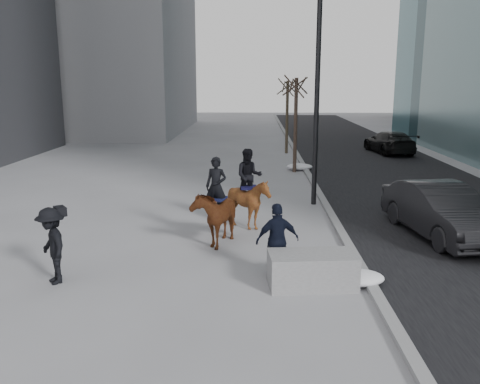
{
  "coord_description": "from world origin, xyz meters",
  "views": [
    {
      "loc": [
        0.39,
        -12.43,
        4.52
      ],
      "look_at": [
        0.0,
        1.2,
        1.5
      ],
      "focal_mm": 38.0,
      "sensor_mm": 36.0,
      "label": 1
    }
  ],
  "objects_px": {
    "mounted_left": "(216,212)",
    "planter": "(312,270)",
    "mounted_right": "(249,197)",
    "car_near": "(441,211)"
  },
  "relations": [
    {
      "from": "mounted_left",
      "to": "planter",
      "type": "bearing_deg",
      "value": -52.39
    },
    {
      "from": "mounted_left",
      "to": "mounted_right",
      "type": "distance_m",
      "value": 1.72
    },
    {
      "from": "car_near",
      "to": "mounted_right",
      "type": "xyz_separation_m",
      "value": [
        -5.63,
        0.72,
        0.21
      ]
    },
    {
      "from": "car_near",
      "to": "mounted_left",
      "type": "height_order",
      "value": "mounted_left"
    },
    {
      "from": "planter",
      "to": "mounted_right",
      "type": "height_order",
      "value": "mounted_right"
    },
    {
      "from": "planter",
      "to": "mounted_right",
      "type": "distance_m",
      "value": 4.81
    },
    {
      "from": "mounted_left",
      "to": "car_near",
      "type": "bearing_deg",
      "value": 6.51
    },
    {
      "from": "planter",
      "to": "car_near",
      "type": "xyz_separation_m",
      "value": [
        4.16,
        3.82,
        0.4
      ]
    },
    {
      "from": "mounted_right",
      "to": "mounted_left",
      "type": "bearing_deg",
      "value": -121.58
    },
    {
      "from": "planter",
      "to": "mounted_left",
      "type": "xyz_separation_m",
      "value": [
        -2.37,
        3.07,
        0.52
      ]
    }
  ]
}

